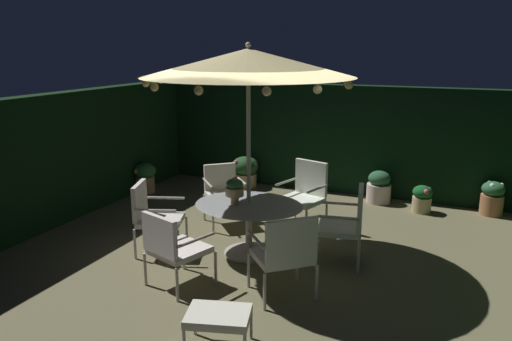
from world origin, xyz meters
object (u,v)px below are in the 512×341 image
object	(u,v)px
patio_dining_table	(249,216)
potted_plant_left_far	(379,187)
patio_chair_northeast	(348,220)
ottoman_footrest	(218,317)
centerpiece_planter	(235,189)
patio_chair_south	(153,213)
patio_chair_north	(286,251)
patio_chair_southeast	(223,190)
patio_chair_southwest	(173,245)
potted_plant_right_far	(422,198)
patio_chair_east	(305,191)
potted_plant_right_near	(492,197)
patio_umbrella	(248,63)
potted_plant_back_right	(245,171)
potted_plant_back_left	(145,176)

from	to	relation	value
patio_dining_table	potted_plant_left_far	bearing A→B (deg)	67.94
patio_chair_northeast	ottoman_footrest	xyz separation A→B (m)	(-0.66, -2.36, -0.26)
patio_dining_table	ottoman_footrest	size ratio (longest dim) A/B	2.17
centerpiece_planter	patio_chair_south	xyz separation A→B (m)	(-1.09, -0.32, -0.39)
patio_chair_north	patio_chair_southeast	size ratio (longest dim) A/B	1.07
ottoman_footrest	patio_chair_south	bearing A→B (deg)	138.21
patio_chair_southeast	patio_chair_southwest	xyz separation A→B (m)	(0.47, -2.21, -0.02)
patio_chair_southwest	patio_chair_northeast	bearing A→B (deg)	41.09
potted_plant_right_far	patio_chair_southeast	bearing A→B (deg)	-147.95
patio_chair_north	patio_chair_east	bearing A→B (deg)	102.41
ottoman_footrest	potted_plant_left_far	world-z (taller)	potted_plant_left_far
patio_dining_table	potted_plant_right_far	world-z (taller)	patio_dining_table
patio_chair_southwest	potted_plant_left_far	distance (m)	4.59
potted_plant_right_near	potted_plant_left_far	world-z (taller)	potted_plant_left_far
patio_umbrella	patio_chair_southeast	distance (m)	2.40
patio_umbrella	potted_plant_right_near	world-z (taller)	patio_umbrella
ottoman_footrest	patio_chair_northeast	bearing A→B (deg)	74.50
patio_chair_south	potted_plant_back_right	bearing A→B (deg)	93.20
centerpiece_planter	patio_dining_table	bearing A→B (deg)	41.34
patio_umbrella	patio_chair_south	distance (m)	2.40
patio_umbrella	centerpiece_planter	xyz separation A→B (m)	(-0.15, -0.13, -1.62)
patio_dining_table	potted_plant_right_near	world-z (taller)	patio_dining_table
patio_chair_south	patio_chair_southwest	size ratio (longest dim) A/B	1.05
patio_umbrella	patio_chair_northeast	bearing A→B (deg)	10.44
patio_chair_north	patio_chair_northeast	size ratio (longest dim) A/B	0.97
patio_dining_table	potted_plant_left_far	world-z (taller)	patio_dining_table
patio_chair_north	patio_chair_south	bearing A→B (deg)	166.04
patio_chair_south	patio_dining_table	bearing A→B (deg)	19.85
patio_chair_north	potted_plant_right_near	xyz separation A→B (m)	(2.22, 4.08, -0.28)
potted_plant_left_far	potted_plant_right_far	world-z (taller)	potted_plant_left_far
patio_chair_southeast	potted_plant_right_near	xyz separation A→B (m)	(3.98, 2.14, -0.25)
potted_plant_back_left	patio_chair_east	bearing A→B (deg)	-10.10
centerpiece_planter	patio_chair_southwest	world-z (taller)	centerpiece_planter
potted_plant_left_far	potted_plant_back_left	distance (m)	4.43
patio_umbrella	patio_chair_northeast	distance (m)	2.38
patio_chair_east	patio_chair_southeast	world-z (taller)	patio_chair_east
patio_dining_table	potted_plant_left_far	distance (m)	3.28
ottoman_footrest	potted_plant_right_near	xyz separation A→B (m)	(2.46, 5.23, -0.03)
patio_chair_southwest	potted_plant_left_far	bearing A→B (deg)	69.05
patio_chair_northeast	potted_plant_left_far	world-z (taller)	patio_chair_northeast
patio_chair_southeast	potted_plant_left_far	xyz separation A→B (m)	(2.11, 2.07, -0.27)
patio_umbrella	potted_plant_right_near	distance (m)	4.94
potted_plant_right_near	potted_plant_back_right	xyz separation A→B (m)	(-4.53, -0.09, 0.03)
patio_chair_northeast	patio_chair_south	distance (m)	2.62
potted_plant_left_far	potted_plant_back_right	size ratio (longest dim) A/B	0.95
patio_chair_southwest	potted_plant_right_near	size ratio (longest dim) A/B	1.63
patio_chair_southeast	patio_umbrella	bearing A→B (deg)	-47.55
potted_plant_left_far	potted_plant_back_left	size ratio (longest dim) A/B	1.01
potted_plant_back_right	potted_plant_back_left	xyz separation A→B (m)	(-1.61, -1.14, -0.01)
centerpiece_planter	patio_chair_southeast	xyz separation A→B (m)	(-0.74, 1.09, -0.39)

